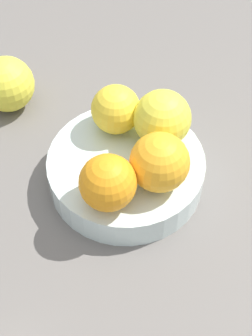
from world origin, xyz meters
The scene contains 7 objects.
ground_plane centered at (0.00, 0.00, -1.00)cm, with size 110.00×110.00×2.00cm, color #66605B.
fruit_bowl centered at (0.00, 0.00, 1.91)cm, with size 19.14×19.14×4.04cm.
orange_in_bowl_0 centered at (-2.90, 4.73, 7.10)cm, with size 6.12×6.12×6.12cm, color yellow.
orange_in_bowl_1 centered at (4.54, -1.83, 7.46)cm, with size 6.83×6.83×6.83cm, color #F9A823.
orange_in_bowl_2 centered at (0.41, -6.16, 7.24)cm, with size 6.40×6.40×6.40cm, color orange.
orange_in_bowl_3 centered at (2.97, 4.66, 7.53)cm, with size 6.97×6.97×6.97cm, color yellow.
orange_loose_0 centered at (-19.81, 7.65, 3.82)cm, with size 7.64×7.64×7.64cm, color yellow.
Camera 1 is at (12.32, -36.65, 51.18)cm, focal length 54.42 mm.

